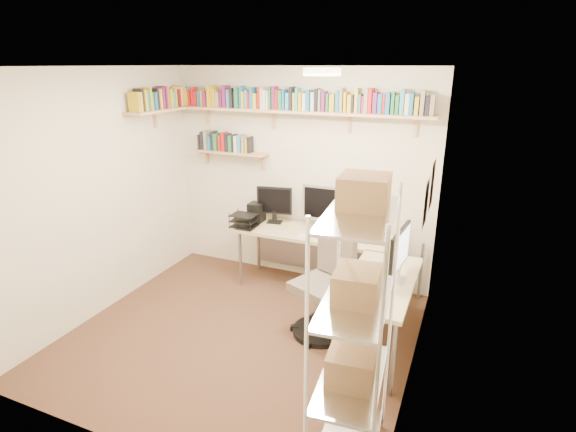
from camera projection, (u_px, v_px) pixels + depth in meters
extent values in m
plane|color=#492D1F|center=(242.00, 335.00, 4.40)|extent=(3.20, 3.20, 0.00)
cube|color=beige|center=(299.00, 177.00, 5.31)|extent=(3.20, 0.04, 2.50)
cube|color=beige|center=(100.00, 195.00, 4.59)|extent=(0.04, 3.00, 2.50)
cube|color=beige|center=(422.00, 240.00, 3.41)|extent=(0.04, 3.00, 2.50)
cube|color=beige|center=(115.00, 287.00, 2.69)|extent=(3.20, 0.04, 2.50)
cube|color=silver|center=(231.00, 66.00, 3.60)|extent=(3.20, 3.00, 0.04)
cube|color=silver|center=(432.00, 185.00, 3.80)|extent=(0.01, 0.30, 0.42)
cube|color=silver|center=(426.00, 203.00, 3.47)|extent=(0.01, 0.28, 0.38)
cylinder|color=#FFEAC6|center=(322.00, 72.00, 3.53)|extent=(0.30, 0.30, 0.06)
cube|color=tan|center=(295.00, 111.00, 4.95)|extent=(3.05, 0.25, 0.03)
cube|color=tan|center=(162.00, 110.00, 5.12)|extent=(0.25, 1.00, 0.03)
cube|color=tan|center=(231.00, 152.00, 5.45)|extent=(0.95, 0.20, 0.02)
cube|color=tan|center=(206.00, 113.00, 5.47)|extent=(0.03, 0.20, 0.20)
cube|color=tan|center=(273.00, 116.00, 5.14)|extent=(0.03, 0.20, 0.20)
cube|color=tan|center=(349.00, 120.00, 4.81)|extent=(0.03, 0.20, 0.20)
cube|color=tan|center=(416.00, 123.00, 4.55)|extent=(0.03, 0.20, 0.20)
cube|color=teal|center=(183.00, 96.00, 5.45)|extent=(0.03, 0.12, 0.22)
cube|color=gold|center=(187.00, 98.00, 5.44)|extent=(0.03, 0.12, 0.18)
cube|color=gold|center=(189.00, 98.00, 5.42)|extent=(0.04, 0.12, 0.18)
cube|color=#B01717|center=(192.00, 98.00, 5.41)|extent=(0.02, 0.14, 0.18)
cube|color=#B01717|center=(194.00, 96.00, 5.39)|extent=(0.03, 0.12, 0.22)
cube|color=#B01717|center=(197.00, 99.00, 5.38)|extent=(0.04, 0.11, 0.17)
cube|color=#1D6297|center=(201.00, 98.00, 5.36)|extent=(0.03, 0.13, 0.18)
cube|color=gold|center=(204.00, 98.00, 5.35)|extent=(0.03, 0.12, 0.19)
cube|color=#671B52|center=(207.00, 99.00, 5.33)|extent=(0.04, 0.15, 0.17)
cube|color=#B99A15|center=(211.00, 96.00, 5.30)|extent=(0.04, 0.13, 0.24)
cube|color=#B99A15|center=(214.00, 97.00, 5.29)|extent=(0.03, 0.11, 0.23)
cube|color=#B99A15|center=(216.00, 98.00, 5.28)|extent=(0.03, 0.14, 0.20)
cube|color=gray|center=(219.00, 99.00, 5.27)|extent=(0.04, 0.14, 0.17)
cube|color=#671B52|center=(223.00, 99.00, 5.25)|extent=(0.02, 0.12, 0.19)
cube|color=#671B52|center=(226.00, 96.00, 5.23)|extent=(0.04, 0.13, 0.25)
cube|color=teal|center=(230.00, 99.00, 5.21)|extent=(0.04, 0.11, 0.20)
cube|color=black|center=(233.00, 98.00, 5.19)|extent=(0.04, 0.15, 0.22)
cube|color=black|center=(236.00, 100.00, 5.19)|extent=(0.02, 0.11, 0.18)
cube|color=#236B39|center=(239.00, 98.00, 5.17)|extent=(0.04, 0.15, 0.23)
cube|color=#1D6297|center=(242.00, 97.00, 5.15)|extent=(0.03, 0.11, 0.25)
cube|color=gold|center=(245.00, 100.00, 5.14)|extent=(0.03, 0.14, 0.19)
cube|color=teal|center=(248.00, 99.00, 5.13)|extent=(0.03, 0.11, 0.20)
cube|color=#B01717|center=(250.00, 100.00, 5.12)|extent=(0.03, 0.13, 0.19)
cube|color=#1D6297|center=(253.00, 98.00, 5.10)|extent=(0.03, 0.14, 0.23)
cube|color=gold|center=(257.00, 101.00, 5.09)|extent=(0.04, 0.14, 0.17)
cube|color=#B01717|center=(261.00, 98.00, 5.06)|extent=(0.03, 0.12, 0.24)
cube|color=beige|center=(263.00, 98.00, 5.05)|extent=(0.02, 0.12, 0.24)
cube|color=beige|center=(266.00, 99.00, 5.04)|extent=(0.03, 0.15, 0.21)
cube|color=beige|center=(269.00, 100.00, 5.03)|extent=(0.02, 0.13, 0.20)
cube|color=#236B39|center=(272.00, 98.00, 5.01)|extent=(0.02, 0.13, 0.25)
cube|color=#671B52|center=(275.00, 98.00, 5.00)|extent=(0.04, 0.11, 0.25)
cube|color=#B01717|center=(278.00, 99.00, 4.99)|extent=(0.03, 0.14, 0.22)
cube|color=#236B39|center=(282.00, 100.00, 4.97)|extent=(0.04, 0.13, 0.21)
cube|color=#1D6297|center=(285.00, 100.00, 4.96)|extent=(0.02, 0.13, 0.22)
cube|color=teal|center=(289.00, 101.00, 4.94)|extent=(0.04, 0.12, 0.18)
cube|color=black|center=(293.00, 98.00, 4.92)|extent=(0.03, 0.15, 0.25)
cube|color=gold|center=(295.00, 101.00, 4.91)|extent=(0.02, 0.12, 0.19)
cube|color=teal|center=(298.00, 99.00, 4.90)|extent=(0.03, 0.12, 0.24)
cube|color=#B99A15|center=(302.00, 101.00, 4.89)|extent=(0.03, 0.14, 0.19)
cube|color=beige|center=(306.00, 102.00, 4.87)|extent=(0.04, 0.14, 0.19)
cube|color=#1D6297|center=(309.00, 100.00, 4.85)|extent=(0.04, 0.15, 0.22)
cube|color=beige|center=(314.00, 102.00, 4.84)|extent=(0.04, 0.12, 0.20)
cube|color=black|center=(317.00, 100.00, 4.81)|extent=(0.03, 0.13, 0.23)
cube|color=gray|center=(321.00, 100.00, 4.80)|extent=(0.02, 0.12, 0.23)
cube|color=#671B52|center=(324.00, 101.00, 4.79)|extent=(0.04, 0.13, 0.21)
cube|color=#236B39|center=(328.00, 102.00, 4.78)|extent=(0.02, 0.12, 0.19)
cube|color=gold|center=(332.00, 103.00, 4.76)|extent=(0.03, 0.11, 0.18)
cube|color=#B99A15|center=(335.00, 103.00, 4.75)|extent=(0.02, 0.15, 0.18)
cube|color=#1D6297|center=(339.00, 101.00, 4.73)|extent=(0.04, 0.14, 0.22)
cube|color=gray|center=(342.00, 100.00, 4.71)|extent=(0.03, 0.13, 0.25)
cube|color=#B99A15|center=(346.00, 102.00, 4.70)|extent=(0.03, 0.14, 0.21)
cube|color=gold|center=(350.00, 104.00, 4.69)|extent=(0.04, 0.12, 0.18)
cube|color=black|center=(354.00, 104.00, 4.68)|extent=(0.02, 0.13, 0.18)
cube|color=gold|center=(357.00, 100.00, 4.65)|extent=(0.03, 0.13, 0.25)
cube|color=#1D6297|center=(360.00, 103.00, 4.65)|extent=(0.03, 0.11, 0.19)
cube|color=#B01717|center=(364.00, 104.00, 4.64)|extent=(0.02, 0.12, 0.17)
cube|color=gray|center=(367.00, 101.00, 4.61)|extent=(0.04, 0.14, 0.25)
cube|color=#B01717|center=(371.00, 101.00, 4.60)|extent=(0.04, 0.15, 0.25)
cube|color=#671B52|center=(376.00, 103.00, 4.59)|extent=(0.04, 0.14, 0.21)
cube|color=#1D6297|center=(380.00, 104.00, 4.57)|extent=(0.04, 0.11, 0.20)
cube|color=#B01717|center=(385.00, 104.00, 4.55)|extent=(0.02, 0.15, 0.20)
cube|color=#1D6297|center=(389.00, 103.00, 4.54)|extent=(0.04, 0.15, 0.21)
cube|color=#236B39|center=(393.00, 103.00, 4.52)|extent=(0.03, 0.11, 0.22)
cube|color=#236B39|center=(398.00, 105.00, 4.51)|extent=(0.03, 0.11, 0.19)
cube|color=teal|center=(403.00, 102.00, 4.48)|extent=(0.04, 0.13, 0.25)
cube|color=beige|center=(408.00, 104.00, 4.47)|extent=(0.04, 0.12, 0.20)
cube|color=#1D6297|center=(412.00, 104.00, 4.45)|extent=(0.04, 0.14, 0.21)
cube|color=gold|center=(417.00, 106.00, 4.44)|extent=(0.04, 0.13, 0.18)
cube|color=gray|center=(423.00, 103.00, 4.41)|extent=(0.04, 0.14, 0.24)
cube|color=black|center=(428.00, 106.00, 4.40)|extent=(0.04, 0.13, 0.19)
cube|color=gray|center=(433.00, 105.00, 4.38)|extent=(0.04, 0.14, 0.20)
cube|color=#B99A15|center=(134.00, 102.00, 4.70)|extent=(0.14, 0.03, 0.20)
cube|color=gold|center=(136.00, 102.00, 4.73)|extent=(0.14, 0.03, 0.20)
cube|color=black|center=(139.00, 100.00, 4.76)|extent=(0.12, 0.03, 0.24)
cube|color=#B99A15|center=(141.00, 100.00, 4.80)|extent=(0.14, 0.04, 0.22)
cube|color=#1D6297|center=(144.00, 101.00, 4.84)|extent=(0.12, 0.04, 0.21)
cube|color=#B99A15|center=(146.00, 99.00, 4.87)|extent=(0.15, 0.03, 0.24)
cube|color=#236B39|center=(149.00, 101.00, 4.91)|extent=(0.13, 0.03, 0.19)
cube|color=#1D6297|center=(152.00, 101.00, 4.95)|extent=(0.14, 0.04, 0.19)
cube|color=black|center=(154.00, 99.00, 4.98)|extent=(0.12, 0.03, 0.23)
cube|color=gold|center=(157.00, 99.00, 5.03)|extent=(0.13, 0.04, 0.22)
cube|color=#671B52|center=(160.00, 98.00, 5.07)|extent=(0.13, 0.04, 0.23)
cube|color=#671B52|center=(162.00, 97.00, 5.10)|extent=(0.15, 0.03, 0.25)
cube|color=#B99A15|center=(164.00, 97.00, 5.14)|extent=(0.11, 0.03, 0.25)
cube|color=gold|center=(167.00, 98.00, 5.18)|extent=(0.14, 0.04, 0.21)
cube|color=teal|center=(170.00, 100.00, 5.23)|extent=(0.12, 0.04, 0.18)
cube|color=gold|center=(172.00, 98.00, 5.27)|extent=(0.14, 0.03, 0.21)
cube|color=black|center=(174.00, 99.00, 5.31)|extent=(0.12, 0.03, 0.17)
cube|color=#B01717|center=(176.00, 98.00, 5.33)|extent=(0.14, 0.03, 0.20)
cube|color=beige|center=(177.00, 97.00, 5.36)|extent=(0.13, 0.03, 0.22)
cube|color=#B99A15|center=(179.00, 96.00, 5.39)|extent=(0.15, 0.03, 0.24)
cube|color=beige|center=(182.00, 97.00, 5.43)|extent=(0.14, 0.02, 0.21)
cube|color=black|center=(201.00, 142.00, 5.57)|extent=(0.02, 0.12, 0.18)
cube|color=black|center=(204.00, 140.00, 5.55)|extent=(0.04, 0.11, 0.22)
cube|color=gray|center=(207.00, 140.00, 5.53)|extent=(0.04, 0.12, 0.23)
cube|color=#1D6297|center=(211.00, 143.00, 5.52)|extent=(0.04, 0.13, 0.17)
cube|color=black|center=(214.00, 141.00, 5.49)|extent=(0.04, 0.12, 0.23)
cube|color=#236B39|center=(217.00, 142.00, 5.48)|extent=(0.04, 0.15, 0.20)
cube|color=#B01717|center=(221.00, 143.00, 5.47)|extent=(0.03, 0.11, 0.19)
cube|color=#B01717|center=(225.00, 141.00, 5.44)|extent=(0.04, 0.12, 0.23)
cube|color=black|center=(228.00, 142.00, 5.43)|extent=(0.04, 0.12, 0.21)
cube|color=#236B39|center=(232.00, 143.00, 5.41)|extent=(0.04, 0.11, 0.19)
cube|color=black|center=(235.00, 143.00, 5.39)|extent=(0.03, 0.12, 0.21)
cube|color=beige|center=(238.00, 144.00, 5.38)|extent=(0.04, 0.15, 0.19)
cube|color=teal|center=(241.00, 143.00, 5.36)|extent=(0.04, 0.14, 0.21)
cube|color=gray|center=(245.00, 144.00, 5.35)|extent=(0.04, 0.13, 0.20)
cube|color=#B99A15|center=(248.00, 145.00, 5.33)|extent=(0.03, 0.12, 0.18)
cube|color=black|center=(250.00, 145.00, 5.32)|extent=(0.03, 0.12, 0.19)
cube|color=#D5BD8A|center=(317.00, 234.00, 5.08)|extent=(1.82, 0.58, 0.04)
cube|color=#D5BD8A|center=(380.00, 282.00, 3.97)|extent=(0.58, 1.25, 0.04)
cylinder|color=gray|center=(240.00, 259.00, 5.30)|extent=(0.04, 0.04, 0.67)
cylinder|color=gray|center=(258.00, 244.00, 5.72)|extent=(0.04, 0.04, 0.67)
cylinder|color=gray|center=(421.00, 271.00, 4.98)|extent=(0.04, 0.04, 0.67)
cylinder|color=gray|center=(334.00, 346.00, 3.67)|extent=(0.04, 0.04, 0.67)
cylinder|color=gray|center=(393.00, 360.00, 3.49)|extent=(0.04, 0.04, 0.67)
cube|color=gray|center=(323.00, 251.00, 5.40)|extent=(1.73, 0.02, 0.53)
cube|color=silver|center=(325.00, 203.00, 5.06)|extent=(0.53, 0.03, 0.40)
cube|color=black|center=(324.00, 204.00, 5.04)|extent=(0.48, 0.00, 0.35)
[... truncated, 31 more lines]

